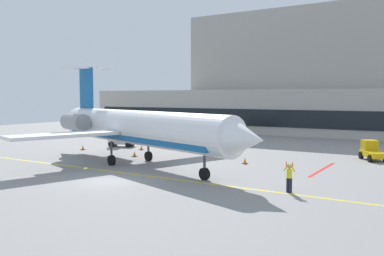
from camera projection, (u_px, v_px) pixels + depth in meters
name	position (u px, v px, depth m)	size (l,w,h in m)	color
ground	(107.00, 182.00, 29.93)	(120.00, 120.00, 0.11)	gray
terminal_building	(285.00, 87.00, 70.48)	(71.78, 12.33, 20.65)	#ADA89E
regional_jet	(134.00, 127.00, 37.62)	(29.20, 21.26, 9.24)	white
baggage_tug	(119.00, 139.00, 50.74)	(3.40, 2.78, 2.21)	silver
pushback_tractor	(372.00, 151.00, 40.12)	(2.95, 3.44, 1.88)	#E5B20C
fuel_tank	(223.00, 129.00, 60.46)	(6.75, 2.32, 2.63)	white
marshaller	(289.00, 177.00, 26.51)	(0.83, 0.34, 1.96)	#191E33
safety_cone_alpha	(135.00, 154.00, 42.38)	(0.47, 0.47, 0.55)	orange
safety_cone_bravo	(83.00, 148.00, 47.72)	(0.47, 0.47, 0.55)	orange
safety_cone_charlie	(141.00, 148.00, 47.67)	(0.47, 0.47, 0.55)	orange
safety_cone_delta	(245.00, 161.00, 37.83)	(0.47, 0.47, 0.55)	orange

